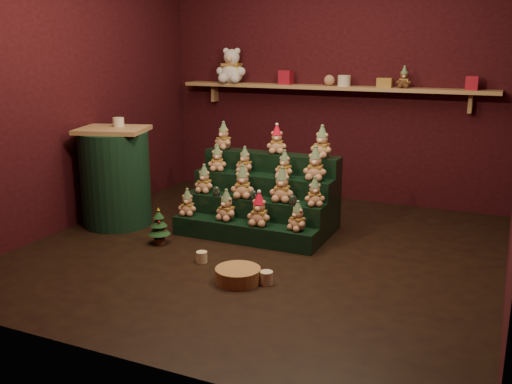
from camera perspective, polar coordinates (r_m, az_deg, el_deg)
The scene contains 40 objects.
ground at distance 5.10m, azimuth 0.55°, elevation -5.76°, with size 4.00×4.00×0.00m, color black.
back_wall at distance 6.72m, azimuth 7.83°, elevation 11.27°, with size 4.00×0.10×2.80m, color black.
front_wall at distance 3.04m, azimuth -15.37°, elevation 7.10°, with size 4.00×0.10×2.80m, color black.
left_wall at distance 5.93m, azimuth -18.16°, elevation 10.28°, with size 0.10×4.00×2.80m, color black.
back_shelf at distance 6.55m, azimuth 7.34°, elevation 10.28°, with size 3.60×0.26×0.24m.
riser_tier_front at distance 5.27m, azimuth -1.27°, elevation -4.03°, with size 1.40×0.22×0.18m, color black.
riser_tier_midfront at distance 5.43m, azimuth -0.26°, elevation -2.46°, with size 1.40×0.22×0.36m, color black.
riser_tier_midback at distance 5.60m, azimuth 0.68°, elevation -0.98°, with size 1.40×0.22×0.54m, color black.
riser_tier_back at distance 5.77m, azimuth 1.56°, elevation 0.41°, with size 1.40×0.22×0.72m, color black.
teddy_0 at distance 5.48m, azimuth -6.87°, elevation -1.03°, with size 0.18×0.16×0.25m, color tan, non-canonical shape.
teddy_1 at distance 5.29m, azimuth -2.97°, elevation -1.34°, with size 0.20×0.18×0.28m, color tan, non-canonical shape.
teddy_2 at distance 5.13m, azimuth 0.31°, elevation -1.74°, with size 0.21×0.19×0.30m, color tan, non-canonical shape.
teddy_3 at distance 5.01m, azimuth 4.20°, elevation -2.43°, with size 0.18×0.17×0.26m, color tan, non-canonical shape.
teddy_4 at distance 5.59m, azimuth -5.19°, elevation 1.31°, with size 0.19×0.17×0.27m, color tan, non-canonical shape.
teddy_5 at distance 5.37m, azimuth -1.35°, elevation 1.03°, with size 0.22×0.20×0.31m, color tan, non-canonical shape.
teddy_6 at distance 5.24m, azimuth 2.62°, elevation 0.72°, with size 0.22×0.20×0.31m, color tan, non-canonical shape.
teddy_7 at distance 5.13m, azimuth 5.88°, elevation 0.02°, with size 0.18×0.16×0.26m, color tan, non-canonical shape.
teddy_8 at distance 5.71m, azimuth -3.90°, elevation 3.41°, with size 0.18×0.17×0.26m, color tan, non-canonical shape.
teddy_9 at distance 5.60m, azimuth -1.12°, elevation 3.19°, with size 0.18×0.16×0.25m, color tan, non-canonical shape.
teddy_10 at distance 5.40m, azimuth 2.88°, elevation 2.77°, with size 0.18×0.16×0.25m, color tan, non-canonical shape.
teddy_11 at distance 5.32m, azimuth 5.96°, elevation 2.83°, with size 0.22×0.20×0.31m, color tan, non-canonical shape.
teddy_12 at distance 5.89m, azimuth -3.25°, elevation 5.62°, with size 0.19×0.18×0.27m, color tan, non-canonical shape.
teddy_13 at distance 5.66m, azimuth 2.09°, elevation 5.27°, with size 0.20×0.18×0.27m, color tan, non-canonical shape.
teddy_14 at distance 5.47m, azimuth 6.62°, elevation 4.99°, with size 0.21×0.19×0.30m, color tan, non-canonical shape.
snow_globe_a at distance 5.47m, azimuth -3.98°, elevation 0.11°, with size 0.07×0.07×0.09m.
snow_globe_b at distance 5.30m, azimuth -0.25°, elevation -0.31°, with size 0.07×0.07×0.09m.
snow_globe_c at distance 5.16m, azimuth 3.70°, elevation -0.78°, with size 0.07×0.07×0.09m.
side_table at distance 5.85m, azimuth -13.88°, elevation 1.45°, with size 0.76×0.69×0.98m.
table_ornament at distance 5.84m, azimuth -13.59°, elevation 6.82°, with size 0.11×0.11×0.09m, color beige.
mini_christmas_tree at distance 5.26m, azimuth -9.68°, elevation -3.37°, with size 0.20×0.20×0.34m.
mug_left at distance 4.81m, azimuth -5.44°, elevation -6.49°, with size 0.09×0.09×0.09m, color beige.
mug_right at distance 4.38m, azimuth 1.04°, elevation -8.57°, with size 0.10×0.10×0.10m, color beige.
wicker_basket at distance 4.41m, azimuth -1.82°, elevation -8.30°, with size 0.35×0.35×0.11m, color #9F7940.
white_bear at distance 6.96m, azimuth -2.44°, elevation 12.96°, with size 0.37×0.33×0.51m, color white, non-canonical shape.
brown_bear at distance 6.32m, azimuth 14.59°, elevation 11.03°, with size 0.16×0.14×0.22m, color #4C2D19, non-canonical shape.
gift_tin_red_a at distance 6.70m, azimuth 3.01°, elevation 11.37°, with size 0.14×0.14×0.16m, color #AE1A2E.
gift_tin_cream at distance 6.48m, azimuth 8.81°, elevation 10.94°, with size 0.14×0.14×0.12m, color beige.
gift_tin_red_b at distance 6.25m, azimuth 20.80°, elevation 10.15°, with size 0.12×0.12×0.14m, color #AE1A2E.
shelf_plush_ball at distance 6.52m, azimuth 7.35°, elevation 11.02°, with size 0.12×0.12×0.12m, color tan.
scarf_gift_box at distance 6.37m, azimuth 12.75°, elevation 10.61°, with size 0.16×0.10×0.10m, color orange.
Camera 1 is at (1.93, -4.37, 1.77)m, focal length 40.00 mm.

